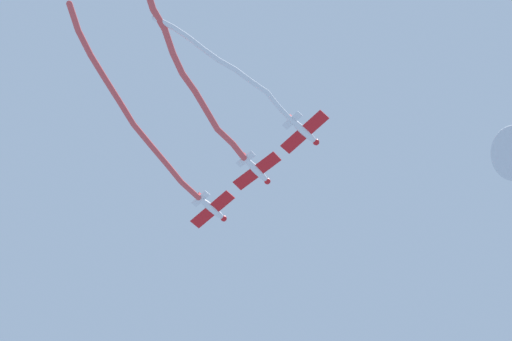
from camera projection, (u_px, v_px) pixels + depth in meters
The scene contains 6 objects.
airplane_lead at pixel (304, 131), 89.35m from camera, with size 6.46×6.45×1.87m.
smoke_trail_lead at pixel (228, 67), 85.09m from camera, with size 17.25×14.48×1.37m.
airplane_left_wing at pixel (257, 170), 92.66m from camera, with size 6.79×6.10×1.87m.
smoke_trail_left_wing at pixel (187, 71), 85.28m from camera, with size 12.43×27.23×1.52m.
airplane_right_wing at pixel (212, 209), 95.43m from camera, with size 6.57×6.33×1.87m.
smoke_trail_right_wing at pixel (131, 112), 88.16m from camera, with size 14.69×28.45×1.26m.
Camera 1 is at (1.31, -41.26, 2.78)m, focal length 47.26 mm.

